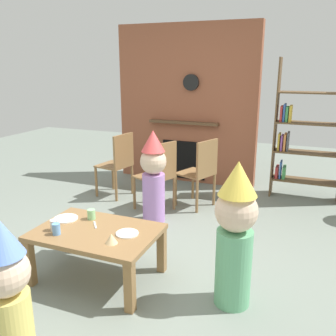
{
  "coord_description": "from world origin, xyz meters",
  "views": [
    {
      "loc": [
        1.43,
        -2.79,
        1.79
      ],
      "look_at": [
        0.15,
        0.4,
        0.83
      ],
      "focal_mm": 39.02,
      "sensor_mm": 36.0,
      "label": 1
    }
  ],
  "objects_px": {
    "paper_cup_center": "(91,214)",
    "child_by_the_chairs": "(153,175)",
    "paper_plate_rear": "(66,218)",
    "coffee_table": "(97,238)",
    "child_with_cone_hat": "(8,295)",
    "dining_chair_left": "(119,161)",
    "birthday_cake_slice": "(111,238)",
    "child_in_pink": "(235,232)",
    "dining_chair_middle": "(159,173)",
    "paper_plate_front": "(127,233)",
    "dining_chair_right": "(201,170)",
    "paper_cup_near_left": "(56,229)",
    "bookshelf": "(303,135)",
    "paper_cup_near_right": "(54,225)"
  },
  "relations": [
    {
      "from": "paper_cup_center",
      "to": "paper_plate_front",
      "type": "bearing_deg",
      "value": -18.9
    },
    {
      "from": "birthday_cake_slice",
      "to": "dining_chair_right",
      "type": "xyz_separation_m",
      "value": [
        0.1,
        2.07,
        0.02
      ]
    },
    {
      "from": "bookshelf",
      "to": "dining_chair_left",
      "type": "relative_size",
      "value": 2.11
    },
    {
      "from": "coffee_table",
      "to": "dining_chair_right",
      "type": "height_order",
      "value": "dining_chair_right"
    },
    {
      "from": "child_in_pink",
      "to": "paper_plate_rear",
      "type": "bearing_deg",
      "value": -4.54
    },
    {
      "from": "birthday_cake_slice",
      "to": "dining_chair_left",
      "type": "relative_size",
      "value": 0.11
    },
    {
      "from": "coffee_table",
      "to": "dining_chair_left",
      "type": "height_order",
      "value": "dining_chair_left"
    },
    {
      "from": "birthday_cake_slice",
      "to": "child_with_cone_hat",
      "type": "xyz_separation_m",
      "value": [
        -0.14,
        -0.91,
        0.04
      ]
    },
    {
      "from": "paper_cup_near_left",
      "to": "child_in_pink",
      "type": "bearing_deg",
      "value": 10.92
    },
    {
      "from": "paper_plate_rear",
      "to": "dining_chair_middle",
      "type": "bearing_deg",
      "value": 79.35
    },
    {
      "from": "bookshelf",
      "to": "paper_plate_front",
      "type": "height_order",
      "value": "bookshelf"
    },
    {
      "from": "paper_plate_front",
      "to": "birthday_cake_slice",
      "type": "height_order",
      "value": "birthday_cake_slice"
    },
    {
      "from": "child_in_pink",
      "to": "dining_chair_middle",
      "type": "xyz_separation_m",
      "value": [
        -1.26,
        1.5,
        -0.1
      ]
    },
    {
      "from": "bookshelf",
      "to": "paper_cup_near_left",
      "type": "bearing_deg",
      "value": -120.52
    },
    {
      "from": "paper_plate_rear",
      "to": "dining_chair_left",
      "type": "distance_m",
      "value": 1.85
    },
    {
      "from": "bookshelf",
      "to": "child_in_pink",
      "type": "relative_size",
      "value": 1.66
    },
    {
      "from": "dining_chair_left",
      "to": "birthday_cake_slice",
      "type": "bearing_deg",
      "value": 128.12
    },
    {
      "from": "paper_plate_front",
      "to": "birthday_cake_slice",
      "type": "xyz_separation_m",
      "value": [
        -0.04,
        -0.19,
        0.03
      ]
    },
    {
      "from": "birthday_cake_slice",
      "to": "dining_chair_right",
      "type": "relative_size",
      "value": 0.11
    },
    {
      "from": "bookshelf",
      "to": "coffee_table",
      "type": "distance_m",
      "value": 3.21
    },
    {
      "from": "paper_cup_center",
      "to": "child_by_the_chairs",
      "type": "bearing_deg",
      "value": 83.52
    },
    {
      "from": "bookshelf",
      "to": "dining_chair_right",
      "type": "bearing_deg",
      "value": -142.99
    },
    {
      "from": "coffee_table",
      "to": "child_with_cone_hat",
      "type": "height_order",
      "value": "child_with_cone_hat"
    },
    {
      "from": "paper_plate_rear",
      "to": "child_by_the_chairs",
      "type": "xyz_separation_m",
      "value": [
        0.34,
        1.19,
        0.12
      ]
    },
    {
      "from": "paper_cup_near_right",
      "to": "child_with_cone_hat",
      "type": "distance_m",
      "value": 1.02
    },
    {
      "from": "paper_cup_near_left",
      "to": "paper_plate_front",
      "type": "distance_m",
      "value": 0.58
    },
    {
      "from": "coffee_table",
      "to": "birthday_cake_slice",
      "type": "height_order",
      "value": "birthday_cake_slice"
    },
    {
      "from": "paper_cup_center",
      "to": "dining_chair_left",
      "type": "relative_size",
      "value": 0.1
    },
    {
      "from": "paper_plate_front",
      "to": "child_in_pink",
      "type": "bearing_deg",
      "value": 3.47
    },
    {
      "from": "paper_plate_rear",
      "to": "dining_chair_right",
      "type": "bearing_deg",
      "value": 68.4
    },
    {
      "from": "bookshelf",
      "to": "paper_plate_front",
      "type": "bearing_deg",
      "value": -113.83
    },
    {
      "from": "paper_cup_near_left",
      "to": "bookshelf",
      "type": "bearing_deg",
      "value": 59.48
    },
    {
      "from": "paper_cup_near_right",
      "to": "paper_plate_rear",
      "type": "height_order",
      "value": "paper_cup_near_right"
    },
    {
      "from": "bookshelf",
      "to": "dining_chair_middle",
      "type": "relative_size",
      "value": 2.11
    },
    {
      "from": "bookshelf",
      "to": "child_with_cone_hat",
      "type": "relative_size",
      "value": 1.88
    },
    {
      "from": "child_with_cone_hat",
      "to": "dining_chair_right",
      "type": "height_order",
      "value": "child_with_cone_hat"
    },
    {
      "from": "birthday_cake_slice",
      "to": "child_in_pink",
      "type": "bearing_deg",
      "value": 14.61
    },
    {
      "from": "coffee_table",
      "to": "paper_plate_front",
      "type": "relative_size",
      "value": 5.47
    },
    {
      "from": "child_by_the_chairs",
      "to": "paper_plate_rear",
      "type": "bearing_deg",
      "value": -17.93
    },
    {
      "from": "dining_chair_left",
      "to": "paper_cup_near_left",
      "type": "bearing_deg",
      "value": 115.91
    },
    {
      "from": "paper_plate_front",
      "to": "dining_chair_left",
      "type": "xyz_separation_m",
      "value": [
        -1.12,
        1.86,
        0.05
      ]
    },
    {
      "from": "child_in_pink",
      "to": "child_by_the_chairs",
      "type": "height_order",
      "value": "child_in_pink"
    },
    {
      "from": "paper_cup_center",
      "to": "paper_plate_rear",
      "type": "bearing_deg",
      "value": -157.65
    },
    {
      "from": "bookshelf",
      "to": "child_with_cone_hat",
      "type": "distance_m",
      "value": 4.12
    },
    {
      "from": "paper_cup_near_left",
      "to": "birthday_cake_slice",
      "type": "height_order",
      "value": "paper_cup_near_left"
    },
    {
      "from": "paper_cup_near_right",
      "to": "dining_chair_left",
      "type": "xyz_separation_m",
      "value": [
        -0.52,
        2.02,
        0.01
      ]
    },
    {
      "from": "coffee_table",
      "to": "child_with_cone_hat",
      "type": "xyz_separation_m",
      "value": [
        0.1,
        -1.06,
        0.15
      ]
    },
    {
      "from": "birthday_cake_slice",
      "to": "dining_chair_middle",
      "type": "height_order",
      "value": "dining_chair_middle"
    },
    {
      "from": "child_in_pink",
      "to": "bookshelf",
      "type": "bearing_deg",
      "value": -101.32
    },
    {
      "from": "birthday_cake_slice",
      "to": "paper_plate_rear",
      "type": "bearing_deg",
      "value": 158.16
    }
  ]
}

